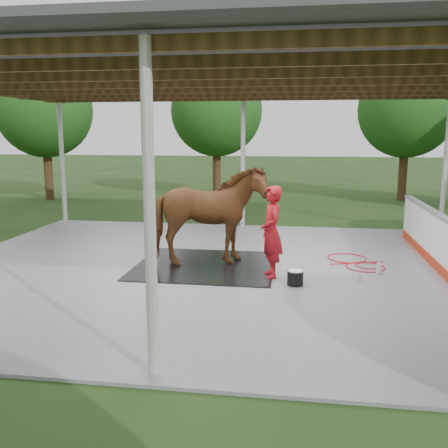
# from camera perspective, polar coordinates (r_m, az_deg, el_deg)

# --- Properties ---
(ground) EXTENTS (100.00, 100.00, 0.00)m
(ground) POSITION_cam_1_polar(r_m,az_deg,el_deg) (10.60, -0.75, -5.33)
(ground) COLOR #1E3814
(concrete_slab) EXTENTS (12.00, 10.00, 0.05)m
(concrete_slab) POSITION_cam_1_polar(r_m,az_deg,el_deg) (10.60, -0.75, -5.20)
(concrete_slab) COLOR slate
(concrete_slab) RESTS_ON ground
(pavilion_structure) EXTENTS (12.60, 10.60, 4.05)m
(pavilion_structure) POSITION_cam_1_polar(r_m,az_deg,el_deg) (10.26, -0.81, 16.50)
(pavilion_structure) COLOR beige
(pavilion_structure) RESTS_ON ground
(tree_belt) EXTENTS (28.00, 28.00, 5.80)m
(tree_belt) POSITION_cam_1_polar(r_m,az_deg,el_deg) (11.08, 1.57, 15.13)
(tree_belt) COLOR #382314
(tree_belt) RESTS_ON ground
(rubber_mat) EXTENTS (2.95, 2.77, 0.02)m
(rubber_mat) POSITION_cam_1_polar(r_m,az_deg,el_deg) (10.79, -2.10, -4.73)
(rubber_mat) COLOR black
(rubber_mat) RESTS_ON concrete_slab
(horse) EXTENTS (2.77, 1.95, 2.14)m
(horse) POSITION_cam_1_polar(r_m,az_deg,el_deg) (10.55, -2.14, 0.93)
(horse) COLOR brown
(horse) RESTS_ON rubber_mat
(handler) EXTENTS (0.60, 0.76, 1.82)m
(handler) POSITION_cam_1_polar(r_m,az_deg,el_deg) (9.81, 5.44, -0.92)
(handler) COLOR #AB121B
(handler) RESTS_ON concrete_slab
(wash_bucket) EXTENTS (0.30, 0.30, 0.28)m
(wash_bucket) POSITION_cam_1_polar(r_m,az_deg,el_deg) (9.52, 8.15, -6.08)
(wash_bucket) COLOR black
(wash_bucket) RESTS_ON concrete_slab
(soap_bottle_a) EXTENTS (0.12, 0.12, 0.30)m
(soap_bottle_a) POSITION_cam_1_polar(r_m,az_deg,el_deg) (10.62, 17.29, -4.69)
(soap_bottle_a) COLOR silver
(soap_bottle_a) RESTS_ON concrete_slab
(soap_bottle_b) EXTENTS (0.11, 0.11, 0.18)m
(soap_bottle_b) POSITION_cam_1_polar(r_m,az_deg,el_deg) (10.06, 15.19, -5.76)
(soap_bottle_b) COLOR #338CD8
(soap_bottle_b) RESTS_ON concrete_slab
(hose_coil) EXTENTS (1.19, 1.58, 0.02)m
(hose_coil) POSITION_cam_1_polar(r_m,az_deg,el_deg) (11.37, 14.99, -4.28)
(hose_coil) COLOR #B40C1C
(hose_coil) RESTS_ON concrete_slab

